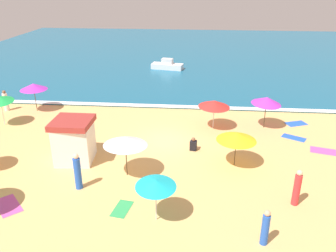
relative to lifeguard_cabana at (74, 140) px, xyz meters
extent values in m
plane|color=#E5B26B|center=(4.91, 2.88, -1.27)|extent=(60.00, 60.00, 0.00)
cube|color=#196084|center=(4.91, 30.88, -1.22)|extent=(60.00, 44.00, 0.10)
cube|color=white|center=(4.91, 9.18, -1.16)|extent=(57.00, 0.70, 0.01)
cube|color=white|center=(0.00, 0.00, -0.18)|extent=(2.14, 2.16, 2.18)
cube|color=#A5332D|center=(0.00, 0.00, 1.07)|extent=(2.14, 2.17, 0.32)
cylinder|color=#4C3823|center=(11.54, 5.75, -0.18)|extent=(0.05, 0.05, 2.18)
cone|color=#B733C6|center=(11.54, 5.75, 0.72)|extent=(2.88, 2.88, 0.64)
cylinder|color=#4C3823|center=(3.26, -1.37, -0.18)|extent=(0.05, 0.05, 2.19)
cone|color=white|center=(3.26, -1.37, 0.74)|extent=(3.14, 3.15, 0.55)
cylinder|color=silver|center=(-6.78, 4.55, -0.22)|extent=(0.05, 0.05, 2.10)
cone|color=green|center=(-6.78, 4.55, 0.68)|extent=(2.04, 2.07, 0.62)
cylinder|color=#4C3823|center=(9.04, 0.23, -0.31)|extent=(0.05, 0.05, 1.92)
cone|color=yellow|center=(9.04, 0.23, 0.49)|extent=(3.05, 3.05, 0.46)
cylinder|color=silver|center=(7.99, 5.29, -0.27)|extent=(0.05, 0.05, 1.99)
cone|color=red|center=(7.99, 5.29, 0.54)|extent=(3.05, 3.04, 0.55)
cylinder|color=silver|center=(5.26, -4.91, -0.29)|extent=(0.05, 0.05, 1.95)
cone|color=#19B7C6|center=(5.26, -4.91, 0.58)|extent=(1.99, 2.00, 0.44)
cylinder|color=#4C3823|center=(-5.73, 7.51, -0.19)|extent=(0.05, 0.05, 2.16)
cone|color=#B733C6|center=(-5.73, 7.51, 0.70)|extent=(2.91, 2.91, 0.50)
cylinder|color=blue|center=(9.67, -5.99, -0.59)|extent=(0.35, 0.35, 1.35)
sphere|color=#DBA884|center=(9.67, -5.99, 0.19)|extent=(0.25, 0.25, 0.25)
cube|color=black|center=(6.70, 1.87, -0.97)|extent=(0.44, 0.44, 0.60)
sphere|color=brown|center=(6.70, 1.87, -0.56)|extent=(0.24, 0.24, 0.24)
cylinder|color=white|center=(-8.09, 7.33, -0.57)|extent=(0.52, 0.52, 1.41)
sphere|color=brown|center=(-8.09, 7.33, 0.25)|extent=(0.26, 0.26, 0.26)
cylinder|color=red|center=(11.53, -3.22, -0.49)|extent=(0.38, 0.38, 1.56)
sphere|color=beige|center=(11.53, -3.22, 0.41)|extent=(0.27, 0.27, 0.27)
cylinder|color=blue|center=(1.12, -2.81, -0.43)|extent=(0.37, 0.37, 1.67)
sphere|color=beige|center=(1.12, -2.81, 0.53)|extent=(0.28, 0.28, 0.28)
cube|color=#D84CA5|center=(14.70, 2.38, -1.26)|extent=(1.91, 1.32, 0.01)
cube|color=green|center=(3.60, -4.30, -1.26)|extent=(0.91, 1.41, 0.01)
cube|color=blue|center=(13.24, 4.18, -1.26)|extent=(1.66, 1.36, 0.01)
cube|color=blue|center=(13.98, 6.63, -1.26)|extent=(1.69, 1.34, 0.01)
cube|color=#D84CA5|center=(-1.70, -4.54, -1.26)|extent=(1.82, 1.85, 0.01)
cube|color=white|center=(3.31, 21.34, -0.87)|extent=(3.68, 1.93, 0.60)
cube|color=silver|center=(3.31, 21.34, -0.28)|extent=(1.35, 0.99, 0.58)
camera|label=1|loc=(6.87, -17.11, 8.50)|focal=37.18mm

